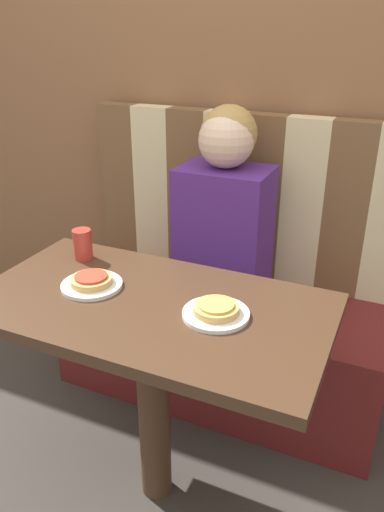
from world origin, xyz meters
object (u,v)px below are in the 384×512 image
Objects in this scene: plate_right at (216,314)px; drinking_cup at (83,244)px; plate_left at (92,285)px; pizza_left at (91,280)px; pizza_right at (216,308)px; person at (225,209)px.

plate_right is 1.79× the size of drinking_cup.
drinking_cup is (-0.14, 0.15, 0.04)m from plate_left.
pizza_left is at bearing 0.00° from plate_left.
drinking_cup is at bearing 131.76° from pizza_left.
pizza_right is (0.00, 0.00, 0.02)m from plate_right.
pizza_right is (0.39, 0.00, 0.00)m from pizza_left.
pizza_right is 0.55m from drinking_cup.
pizza_left is (-0.20, -0.58, -0.06)m from person.
plate_left is at bearing -108.83° from person.
pizza_left is 1.22× the size of drinking_cup.
person is 0.61m from pizza_left.
drinking_cup is (-0.53, 0.15, 0.04)m from plate_right.
pizza_right is at bearing -16.21° from drinking_cup.
plate_right is at bearing -71.17° from person.
plate_left is 1.47× the size of pizza_right.
pizza_left reaches higher than plate_left.
drinking_cup reaches higher than plate_left.
person is 4.05× the size of plate_right.
plate_left is 1.00× the size of plate_right.
plate_right is 1.47× the size of pizza_left.
pizza_left reaches higher than plate_right.
plate_left is 1.79× the size of drinking_cup.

